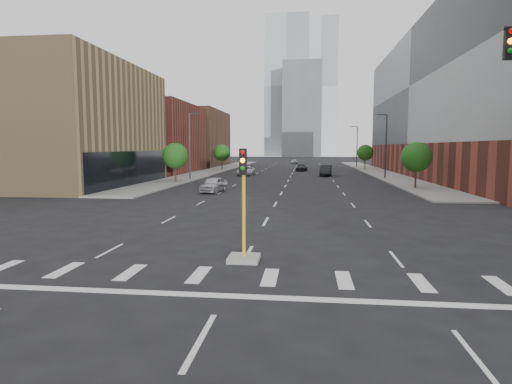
% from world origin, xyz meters
% --- Properties ---
extents(sidewalk_left_far, '(5.00, 92.00, 0.15)m').
position_xyz_m(sidewalk_left_far, '(-15.00, 74.00, 0.07)').
color(sidewalk_left_far, gray).
rests_on(sidewalk_left_far, ground).
extents(sidewalk_right_far, '(5.00, 92.00, 0.15)m').
position_xyz_m(sidewalk_right_far, '(15.00, 74.00, 0.07)').
color(sidewalk_right_far, gray).
rests_on(sidewalk_right_far, ground).
extents(building_left_mid, '(20.00, 24.00, 14.00)m').
position_xyz_m(building_left_mid, '(-27.50, 40.00, 7.00)').
color(building_left_mid, '#9A7E57').
rests_on(building_left_mid, ground).
extents(building_left_far_a, '(20.00, 22.00, 12.00)m').
position_xyz_m(building_left_far_a, '(-27.50, 66.00, 6.00)').
color(building_left_far_a, brown).
rests_on(building_left_far_a, ground).
extents(building_left_far_b, '(20.00, 24.00, 13.00)m').
position_xyz_m(building_left_far_b, '(-27.50, 92.00, 6.50)').
color(building_left_far_b, brown).
rests_on(building_left_far_b, ground).
extents(building_right_main, '(24.00, 70.00, 22.00)m').
position_xyz_m(building_right_main, '(29.50, 60.00, 11.00)').
color(building_right_main, brown).
rests_on(building_right_main, ground).
extents(tower_left, '(22.00, 22.00, 70.00)m').
position_xyz_m(tower_left, '(-8.00, 220.00, 35.00)').
color(tower_left, '#B2B7BC').
rests_on(tower_left, ground).
extents(tower_right, '(20.00, 20.00, 80.00)m').
position_xyz_m(tower_right, '(10.00, 260.00, 40.00)').
color(tower_right, '#B2B7BC').
rests_on(tower_right, ground).
extents(tower_mid, '(18.00, 18.00, 44.00)m').
position_xyz_m(tower_mid, '(0.00, 200.00, 22.00)').
color(tower_mid, slate).
rests_on(tower_mid, ground).
extents(median_traffic_signal, '(1.20, 1.20, 4.40)m').
position_xyz_m(median_traffic_signal, '(0.00, 8.97, 0.97)').
color(median_traffic_signal, '#999993').
rests_on(median_traffic_signal, ground).
extents(streetlight_right_a, '(1.60, 0.22, 9.07)m').
position_xyz_m(streetlight_right_a, '(13.41, 55.00, 5.01)').
color(streetlight_right_a, '#2D2D30').
rests_on(streetlight_right_a, ground).
extents(streetlight_right_b, '(1.60, 0.22, 9.07)m').
position_xyz_m(streetlight_right_b, '(13.41, 90.00, 5.01)').
color(streetlight_right_b, '#2D2D30').
rests_on(streetlight_right_b, ground).
extents(streetlight_left, '(1.60, 0.22, 9.07)m').
position_xyz_m(streetlight_left, '(-13.41, 50.00, 5.01)').
color(streetlight_left, '#2D2D30').
rests_on(streetlight_left, ground).
extents(tree_left_near, '(3.20, 3.20, 4.85)m').
position_xyz_m(tree_left_near, '(-14.00, 45.00, 3.39)').
color(tree_left_near, '#382619').
rests_on(tree_left_near, ground).
extents(tree_left_far, '(3.20, 3.20, 4.85)m').
position_xyz_m(tree_left_far, '(-14.00, 75.00, 3.39)').
color(tree_left_far, '#382619').
rests_on(tree_left_far, ground).
extents(tree_right_near, '(3.20, 3.20, 4.85)m').
position_xyz_m(tree_right_near, '(14.00, 40.00, 3.39)').
color(tree_right_near, '#382619').
rests_on(tree_right_near, ground).
extents(tree_right_far, '(3.20, 3.20, 4.85)m').
position_xyz_m(tree_right_far, '(14.00, 80.00, 3.39)').
color(tree_right_far, '#382619').
rests_on(tree_right_far, ground).
extents(car_near_left, '(2.39, 4.69, 1.53)m').
position_xyz_m(car_near_left, '(-6.75, 34.24, 0.76)').
color(car_near_left, '#A9AAAD').
rests_on(car_near_left, ground).
extents(car_mid_right, '(2.16, 5.27, 1.70)m').
position_xyz_m(car_mid_right, '(5.42, 60.13, 0.85)').
color(car_mid_right, black).
rests_on(car_mid_right, ground).
extents(car_far_left, '(2.60, 5.38, 1.48)m').
position_xyz_m(car_far_left, '(-7.14, 59.96, 0.74)').
color(car_far_left, silver).
rests_on(car_far_left, ground).
extents(car_deep_right, '(2.32, 4.86, 1.37)m').
position_xyz_m(car_deep_right, '(1.50, 73.90, 0.68)').
color(car_deep_right, '#222328').
rests_on(car_deep_right, ground).
extents(car_distant, '(2.18, 4.14, 1.34)m').
position_xyz_m(car_distant, '(-0.80, 108.60, 0.67)').
color(car_distant, '#9F9FA4').
rests_on(car_distant, ground).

